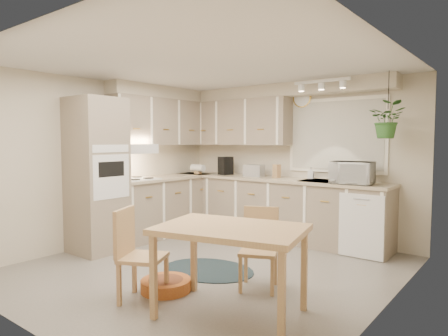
{
  "coord_description": "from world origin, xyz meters",
  "views": [
    {
      "loc": [
        3.02,
        -3.58,
        1.53
      ],
      "look_at": [
        -0.2,
        0.55,
        1.16
      ],
      "focal_mm": 32.0,
      "sensor_mm": 36.0,
      "label": 1
    }
  ],
  "objects_px": {
    "chair_left": "(143,255)",
    "pet_bed": "(166,285)",
    "microwave": "(352,170)",
    "braided_rug": "(208,270)",
    "chair_back": "(259,249)",
    "dining_table": "(231,271)"
  },
  "relations": [
    {
      "from": "chair_back",
      "to": "pet_bed",
      "type": "height_order",
      "value": "chair_back"
    },
    {
      "from": "chair_left",
      "to": "microwave",
      "type": "xyz_separation_m",
      "value": [
        0.97,
        2.82,
        0.68
      ]
    },
    {
      "from": "braided_rug",
      "to": "microwave",
      "type": "relative_size",
      "value": 2.06
    },
    {
      "from": "chair_back",
      "to": "dining_table",
      "type": "bearing_deg",
      "value": 77.19
    },
    {
      "from": "chair_back",
      "to": "microwave",
      "type": "relative_size",
      "value": 1.53
    },
    {
      "from": "microwave",
      "to": "pet_bed",
      "type": "bearing_deg",
      "value": -116.69
    },
    {
      "from": "chair_left",
      "to": "pet_bed",
      "type": "relative_size",
      "value": 1.73
    },
    {
      "from": "dining_table",
      "to": "braided_rug",
      "type": "distance_m",
      "value": 1.28
    },
    {
      "from": "pet_bed",
      "to": "chair_left",
      "type": "bearing_deg",
      "value": -88.94
    },
    {
      "from": "dining_table",
      "to": "microwave",
      "type": "xyz_separation_m",
      "value": [
        0.12,
        2.55,
        0.73
      ]
    },
    {
      "from": "pet_bed",
      "to": "chair_back",
      "type": "bearing_deg",
      "value": 41.45
    },
    {
      "from": "braided_rug",
      "to": "dining_table",
      "type": "bearing_deg",
      "value": -40.43
    },
    {
      "from": "chair_left",
      "to": "chair_back",
      "type": "height_order",
      "value": "chair_left"
    },
    {
      "from": "dining_table",
      "to": "microwave",
      "type": "relative_size",
      "value": 2.29
    },
    {
      "from": "chair_left",
      "to": "pet_bed",
      "type": "distance_m",
      "value": 0.48
    },
    {
      "from": "chair_left",
      "to": "pet_bed",
      "type": "bearing_deg",
      "value": 154.59
    },
    {
      "from": "chair_left",
      "to": "braided_rug",
      "type": "distance_m",
      "value": 1.14
    },
    {
      "from": "dining_table",
      "to": "chair_back",
      "type": "xyz_separation_m",
      "value": [
        -0.14,
        0.66,
        0.02
      ]
    },
    {
      "from": "chair_back",
      "to": "braided_rug",
      "type": "distance_m",
      "value": 0.9
    },
    {
      "from": "dining_table",
      "to": "pet_bed",
      "type": "relative_size",
      "value": 2.45
    },
    {
      "from": "chair_left",
      "to": "microwave",
      "type": "height_order",
      "value": "microwave"
    },
    {
      "from": "chair_back",
      "to": "pet_bed",
      "type": "xyz_separation_m",
      "value": [
        -0.71,
        -0.63,
        -0.36
      ]
    }
  ]
}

